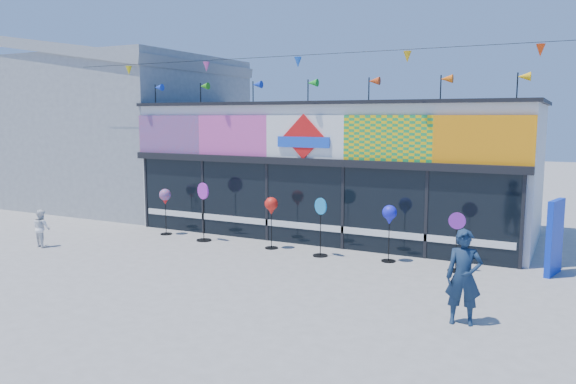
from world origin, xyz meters
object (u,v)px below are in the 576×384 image
Objects in this scene: blue_sign at (555,237)px; spinner_5 at (456,240)px; spinner_1 at (203,210)px; adult_man at (464,277)px; spinner_3 at (320,226)px; spinner_0 at (165,198)px; spinner_4 at (389,217)px; child at (42,228)px; spinner_2 at (271,208)px.

blue_sign reaches higher than spinner_5.
spinner_1 reaches higher than adult_man.
spinner_5 is at bearing 1.85° from spinner_3.
spinner_3 is at bearing -3.54° from spinner_0.
spinner_4 is 9.70m from child.
spinner_4 is at bearing 1.59° from spinner_2.
spinner_0 is 1.01× the size of spinner_5.
spinner_3 is at bearing -171.31° from spinner_4.
spinner_5 is (8.88, -0.22, -0.40)m from spinner_0.
adult_man is 1.60× the size of child.
child is at bearing -154.96° from spinner_2.
blue_sign is 1.24× the size of spinner_5.
spinner_1 is 1.02× the size of adult_man.
spinner_0 is 1.62m from spinner_1.
spinner_3 is 1.07× the size of spinner_4.
spinner_2 is 1.02× the size of spinner_5.
spinner_0 is 0.83× the size of spinner_1.
spinner_2 reaches higher than spinner_0.
spinner_4 is at bearing -156.63° from blue_sign.
blue_sign is at bearing 8.78° from spinner_3.
spinner_1 reaches higher than spinner_3.
spinner_1 reaches higher than spinner_5.
spinner_0 reaches higher than child.
spinner_1 reaches higher than spinner_4.
spinner_0 is (-10.96, -0.52, 0.26)m from blue_sign.
spinner_1 is 1.19× the size of spinner_4.
spinner_2 is at bearing -160.01° from blue_sign.
spinner_1 is at bearing -7.55° from spinner_0.
spinner_2 reaches higher than spinner_5.
blue_sign is 4.39m from adult_man.
spinner_4 is (-3.77, -0.58, 0.27)m from blue_sign.
child is at bearing 165.24° from adult_man.
spinner_3 reaches higher than spinner_2.
spinner_5 is 0.83× the size of adult_man.
spinner_1 is at bearing -178.50° from spinner_4.
spinner_3 is 1.09× the size of spinner_5.
spinner_3 is 3.47m from spinner_5.
spinner_5 is at bearing 91.37° from adult_man.
spinner_5 is (-2.08, -0.74, -0.14)m from blue_sign.
blue_sign is at bearing 2.72° from spinner_0.
spinner_4 is at bearing -151.05° from child.
spinner_1 is 7.30m from spinner_5.
adult_man reaches higher than child.
blue_sign reaches higher than spinner_3.
spinner_4 is at bearing 8.69° from spinner_3.
adult_man is (0.76, -3.45, 0.10)m from spinner_5.
spinner_5 is 1.34× the size of child.
spinner_3 is 1.46× the size of child.
blue_sign reaches higher than spinner_4.
adult_man is at bearing -38.31° from spinner_3.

